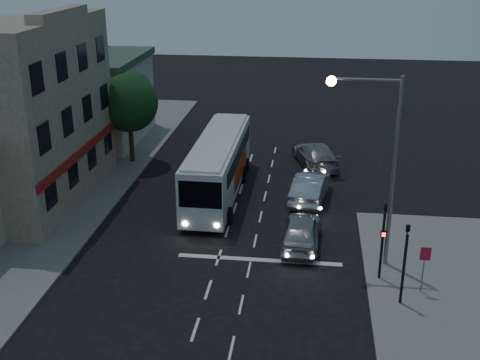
# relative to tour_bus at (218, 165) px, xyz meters

# --- Properties ---
(ground) EXTENTS (120.00, 120.00, 0.00)m
(ground) POSITION_rel_tour_bus_xyz_m (1.26, -9.95, -1.95)
(ground) COLOR black
(sidewalk_far) EXTENTS (12.00, 50.00, 0.12)m
(sidewalk_far) POSITION_rel_tour_bus_xyz_m (-11.74, -1.95, -1.89)
(sidewalk_far) COLOR slate
(sidewalk_far) RESTS_ON ground
(road_markings) EXTENTS (8.00, 30.55, 0.01)m
(road_markings) POSITION_rel_tour_bus_xyz_m (2.54, -6.64, -1.95)
(road_markings) COLOR silver
(road_markings) RESTS_ON ground
(tour_bus) EXTENTS (2.80, 11.80, 3.61)m
(tour_bus) POSITION_rel_tour_bus_xyz_m (0.00, 0.00, 0.00)
(tour_bus) COLOR silver
(tour_bus) RESTS_ON ground
(car_suv) EXTENTS (2.16, 4.81, 1.60)m
(car_suv) POSITION_rel_tour_bus_xyz_m (5.22, -6.15, -1.15)
(car_suv) COLOR #9F9FA2
(car_suv) RESTS_ON ground
(car_sedan_a) EXTENTS (2.53, 5.24, 1.66)m
(car_sedan_a) POSITION_rel_tour_bus_xyz_m (5.59, -0.19, -1.12)
(car_sedan_a) COLOR #A9AABE
(car_sedan_a) RESTS_ON ground
(car_sedan_b) EXTENTS (3.68, 5.95, 1.61)m
(car_sedan_b) POSITION_rel_tour_bus_xyz_m (5.84, 6.04, -1.15)
(car_sedan_b) COLOR gray
(car_sedan_b) RESTS_ON ground
(traffic_signal_main) EXTENTS (0.25, 0.35, 4.10)m
(traffic_signal_main) POSITION_rel_tour_bus_xyz_m (8.86, -9.17, 0.47)
(traffic_signal_main) COLOR black
(traffic_signal_main) RESTS_ON sidewalk_near
(traffic_signal_side) EXTENTS (0.18, 0.15, 4.10)m
(traffic_signal_side) POSITION_rel_tour_bus_xyz_m (9.56, -11.15, 0.47)
(traffic_signal_side) COLOR black
(traffic_signal_side) RESTS_ON sidewalk_near
(regulatory_sign) EXTENTS (0.45, 0.12, 2.20)m
(regulatory_sign) POSITION_rel_tour_bus_xyz_m (10.56, -10.18, -0.36)
(regulatory_sign) COLOR slate
(regulatory_sign) RESTS_ON sidewalk_near
(streetlight) EXTENTS (3.32, 0.44, 9.00)m
(streetlight) POSITION_rel_tour_bus_xyz_m (8.60, -7.75, 3.78)
(streetlight) COLOR slate
(streetlight) RESTS_ON sidewalk_near
(low_building_north) EXTENTS (9.40, 9.40, 6.50)m
(low_building_north) POSITION_rel_tour_bus_xyz_m (-12.24, 10.05, 1.44)
(low_building_north) COLOR #A6A197
(low_building_north) RESTS_ON sidewalk_far
(street_tree) EXTENTS (4.00, 4.00, 6.20)m
(street_tree) POSITION_rel_tour_bus_xyz_m (-6.95, 5.08, 2.55)
(street_tree) COLOR black
(street_tree) RESTS_ON sidewalk_far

